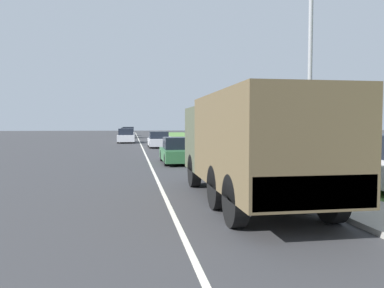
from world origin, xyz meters
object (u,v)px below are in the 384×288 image
object	(u,v)px
car_farthest_ahead	(126,132)
lamp_post	(305,36)
military_truck	(250,142)
car_fourth_ahead	(128,133)
car_second_ahead	(159,140)
car_third_ahead	(126,136)
car_nearest_ahead	(180,151)

from	to	relation	value
car_farthest_ahead	lamp_post	size ratio (longest dim) A/B	0.59
military_truck	lamp_post	xyz separation A→B (m)	(2.37, 1.73, 3.29)
military_truck	lamp_post	distance (m)	4.41
military_truck	car_fourth_ahead	world-z (taller)	military_truck
car_second_ahead	car_third_ahead	size ratio (longest dim) A/B	0.97
car_third_ahead	lamp_post	distance (m)	33.01
car_third_ahead	car_fourth_ahead	distance (m)	15.40
car_fourth_ahead	military_truck	bearing A→B (deg)	-85.75
car_fourth_ahead	car_farthest_ahead	bearing A→B (deg)	92.96
car_nearest_ahead	lamp_post	bearing A→B (deg)	-71.22
military_truck	car_farthest_ahead	size ratio (longest dim) A/B	1.55
lamp_post	military_truck	bearing A→B (deg)	-143.95
lamp_post	car_third_ahead	bearing A→B (deg)	100.82
car_nearest_ahead	car_second_ahead	distance (m)	14.28
military_truck	car_nearest_ahead	bearing A→B (deg)	93.17
military_truck	car_third_ahead	bearing A→B (deg)	96.36
car_second_ahead	lamp_post	size ratio (longest dim) A/B	0.57
car_third_ahead	lamp_post	world-z (taller)	lamp_post
car_third_ahead	car_nearest_ahead	bearing A→B (deg)	-82.24
car_second_ahead	car_fourth_ahead	world-z (taller)	car_fourth_ahead
military_truck	car_nearest_ahead	size ratio (longest dim) A/B	1.88
car_second_ahead	car_third_ahead	world-z (taller)	car_third_ahead
military_truck	car_third_ahead	size ratio (longest dim) A/B	1.55
car_nearest_ahead	car_farthest_ahead	size ratio (longest dim) A/B	0.83
military_truck	lamp_post	world-z (taller)	lamp_post
car_fourth_ahead	lamp_post	bearing A→B (deg)	-82.77
car_second_ahead	lamp_post	world-z (taller)	lamp_post
car_second_ahead	car_fourth_ahead	distance (m)	24.80
car_third_ahead	military_truck	bearing A→B (deg)	-83.64
car_nearest_ahead	lamp_post	xyz separation A→B (m)	(2.95, -8.66, 4.28)
military_truck	lamp_post	size ratio (longest dim) A/B	0.92
car_second_ahead	car_farthest_ahead	world-z (taller)	car_farthest_ahead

